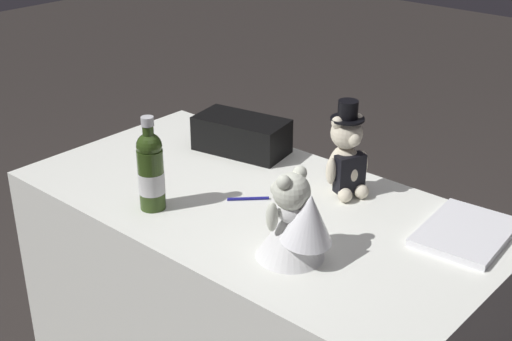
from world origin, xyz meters
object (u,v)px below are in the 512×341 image
teddy_bear_groom (347,156)px  teddy_bear_bride (295,221)px  signing_pen (246,199)px  champagne_bottle (151,170)px  gift_case_black (242,135)px  guestbook (466,232)px

teddy_bear_groom → teddy_bear_bride: size_ratio=1.22×
teddy_bear_groom → signing_pen: bearing=49.7°
teddy_bear_groom → teddy_bear_bride: bearing=106.2°
teddy_bear_bride → champagne_bottle: bearing=7.2°
teddy_bear_groom → signing_pen: teddy_bear_groom is taller
teddy_bear_groom → champagne_bottle: teddy_bear_groom is taller
teddy_bear_bride → gift_case_black: size_ratio=0.72×
teddy_bear_groom → gift_case_black: 0.46m
teddy_bear_groom → guestbook: teddy_bear_groom is taller
teddy_bear_bride → signing_pen: size_ratio=2.44×
teddy_bear_bride → signing_pen: bearing=-26.8°
teddy_bear_groom → champagne_bottle: bearing=50.4°
champagne_bottle → guestbook: (-0.76, -0.46, -0.11)m
signing_pen → guestbook: (-0.59, -0.24, 0.01)m
champagne_bottle → teddy_bear_bride: bearing=-172.8°
teddy_bear_bride → champagne_bottle: 0.49m
gift_case_black → guestbook: size_ratio=1.15×
gift_case_black → guestbook: bearing=178.5°
guestbook → signing_pen: bearing=17.4°
champagne_bottle → gift_case_black: size_ratio=0.84×
teddy_bear_groom → champagne_bottle: 0.58m
teddy_bear_bride → champagne_bottle: size_ratio=0.86×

